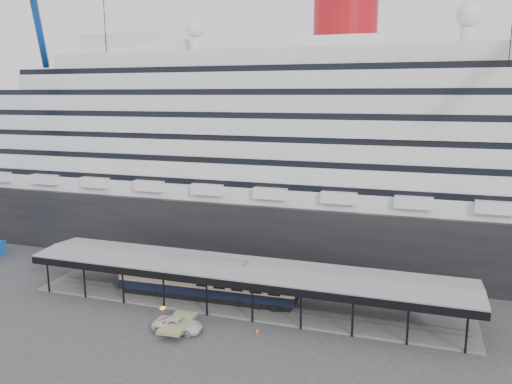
# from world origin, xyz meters

# --- Properties ---
(ground) EXTENTS (200.00, 200.00, 0.00)m
(ground) POSITION_xyz_m (0.00, 0.00, 0.00)
(ground) COLOR #373739
(ground) RESTS_ON ground
(cruise_ship) EXTENTS (130.00, 30.00, 43.90)m
(cruise_ship) POSITION_xyz_m (0.05, 32.00, 18.35)
(cruise_ship) COLOR black
(cruise_ship) RESTS_ON ground
(platform_canopy) EXTENTS (56.00, 9.18, 5.30)m
(platform_canopy) POSITION_xyz_m (0.00, 5.00, 2.36)
(platform_canopy) COLOR slate
(platform_canopy) RESTS_ON ground
(port_truck) EXTENTS (5.73, 2.92, 1.55)m
(port_truck) POSITION_xyz_m (-4.33, -3.92, 0.77)
(port_truck) COLOR silver
(port_truck) RESTS_ON ground
(pullman_carriage) EXTENTS (23.74, 3.96, 23.21)m
(pullman_carriage) POSITION_xyz_m (-4.70, 5.00, 2.80)
(pullman_carriage) COLOR black
(pullman_carriage) RESTS_ON ground
(traffic_cone_left) EXTENTS (0.37, 0.37, 0.67)m
(traffic_cone_left) POSITION_xyz_m (-5.09, -2.19, 0.33)
(traffic_cone_left) COLOR #CF3C0B
(traffic_cone_left) RESTS_ON ground
(traffic_cone_mid) EXTENTS (0.49, 0.49, 0.72)m
(traffic_cone_mid) POSITION_xyz_m (-2.96, -2.76, 0.36)
(traffic_cone_mid) COLOR #D3450B
(traffic_cone_mid) RESTS_ON ground
(traffic_cone_right) EXTENTS (0.42, 0.42, 0.68)m
(traffic_cone_right) POSITION_xyz_m (4.38, -1.88, 0.34)
(traffic_cone_right) COLOR #D7450B
(traffic_cone_right) RESTS_ON ground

